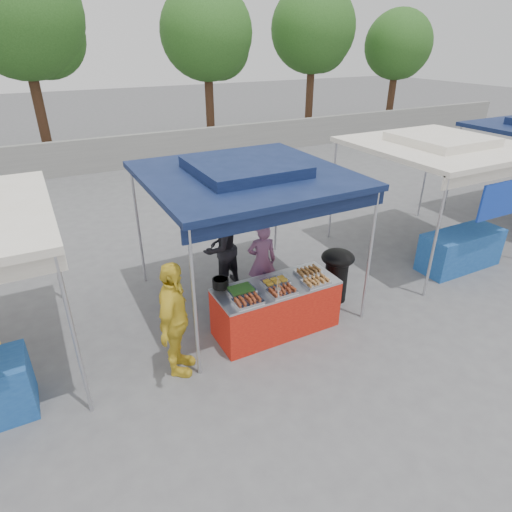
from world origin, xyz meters
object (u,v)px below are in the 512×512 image
vendor_table (276,308)px  customer_person (175,320)px  helper_man (220,248)px  vendor_woman (262,261)px  wok_burner (337,271)px  cooking_pot (221,283)px

vendor_table → customer_person: 1.81m
vendor_table → helper_man: size_ratio=1.18×
vendor_table → helper_man: 1.74m
vendor_woman → customer_person: (-2.03, -1.23, 0.15)m
wok_burner → customer_person: bearing=179.3°
vendor_table → customer_person: bearing=-173.4°
wok_burner → vendor_woman: size_ratio=0.69×
cooking_pot → customer_person: customer_person is taller
wok_burner → vendor_woman: bearing=137.6°
wok_burner → customer_person: (-3.17, -0.50, 0.29)m
vendor_table → wok_burner: (1.43, 0.30, 0.17)m
vendor_table → wok_burner: wok_burner is taller
wok_burner → vendor_table: bearing=-177.9°
helper_man → cooking_pot: bearing=39.6°
vendor_table → helper_man: helper_man is taller
cooking_pot → vendor_table: bearing=-23.8°
cooking_pot → helper_man: helper_man is taller
helper_man → wok_burner: bearing=113.4°
vendor_table → vendor_woman: size_ratio=1.37×
vendor_table → wok_burner: 1.47m
cooking_pot → customer_person: 1.08m
vendor_woman → cooking_pot: bearing=47.9°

